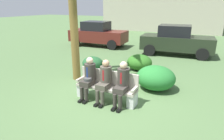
# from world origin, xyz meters

# --- Properties ---
(ground_plane) EXTENTS (80.00, 80.00, 0.00)m
(ground_plane) POSITION_xyz_m (0.00, 0.00, 0.00)
(ground_plane) COLOR #506E41
(park_bench) EXTENTS (1.88, 0.44, 0.90)m
(park_bench) POSITION_xyz_m (0.04, -0.12, 0.42)
(park_bench) COLOR #B7AD9E
(park_bench) RESTS_ON ground
(seated_man_left) EXTENTS (0.34, 0.72, 1.28)m
(seated_man_left) POSITION_xyz_m (-0.51, -0.25, 0.71)
(seated_man_left) COLOR #38332D
(seated_man_left) RESTS_ON ground
(seated_man_middle) EXTENTS (0.34, 0.72, 1.27)m
(seated_man_middle) POSITION_xyz_m (0.04, -0.25, 0.71)
(seated_man_middle) COLOR #4C473D
(seated_man_middle) RESTS_ON ground
(seated_man_right) EXTENTS (0.34, 0.72, 1.29)m
(seated_man_right) POSITION_xyz_m (0.59, -0.24, 0.72)
(seated_man_right) COLOR #38332D
(seated_man_right) RESTS_ON ground
(shrub_near_bench) EXTENTS (0.94, 0.86, 0.59)m
(shrub_near_bench) POSITION_xyz_m (-1.90, 2.21, 0.29)
(shrub_near_bench) COLOR #23572E
(shrub_near_bench) RESTS_ON ground
(shrub_mid_lawn) EXTENTS (1.31, 1.20, 0.82)m
(shrub_mid_lawn) POSITION_xyz_m (1.16, 1.32, 0.41)
(shrub_mid_lawn) COLOR #26732F
(shrub_mid_lawn) RESTS_ON ground
(shrub_far_lawn) EXTENTS (1.11, 1.01, 0.69)m
(shrub_far_lawn) POSITION_xyz_m (-0.03, 3.10, 0.35)
(shrub_far_lawn) COLOR #2E6A20
(shrub_far_lawn) RESTS_ON ground
(parked_car_near) EXTENTS (3.97, 1.87, 1.68)m
(parked_car_near) POSITION_xyz_m (-4.36, 6.90, 0.84)
(parked_car_near) COLOR #591E19
(parked_car_near) RESTS_ON ground
(parked_car_far) EXTENTS (4.02, 2.00, 1.68)m
(parked_car_far) POSITION_xyz_m (0.92, 6.64, 0.84)
(parked_car_far) COLOR #232D1E
(parked_car_far) RESTS_ON ground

